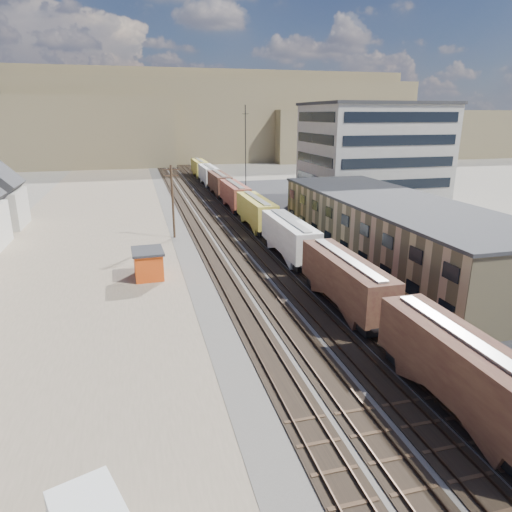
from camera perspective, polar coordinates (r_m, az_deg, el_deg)
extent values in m
plane|color=#6B6356|center=(29.06, 15.84, -17.75)|extent=(300.00, 300.00, 0.00)
cube|color=#4C4742|center=(73.20, -4.02, 4.31)|extent=(18.00, 200.00, 0.06)
cube|color=#776751|center=(62.70, -20.47, 1.02)|extent=(24.00, 180.00, 0.03)
cube|color=#232326|center=(67.37, 17.26, 2.42)|extent=(26.00, 120.00, 0.04)
cube|color=black|center=(72.45, -7.92, 4.11)|extent=(2.60, 200.00, 0.08)
cube|color=#38281E|center=(72.35, -8.49, 4.17)|extent=(0.08, 200.00, 0.16)
cube|color=#38281E|center=(72.51, -7.36, 4.24)|extent=(0.08, 200.00, 0.16)
cube|color=black|center=(72.85, -5.57, 4.27)|extent=(2.60, 200.00, 0.08)
cube|color=#38281E|center=(72.72, -6.13, 4.32)|extent=(0.08, 200.00, 0.16)
cube|color=#38281E|center=(72.93, -5.02, 4.40)|extent=(0.08, 200.00, 0.16)
cube|color=black|center=(73.36, -3.25, 4.41)|extent=(2.60, 200.00, 0.08)
cube|color=#38281E|center=(73.20, -3.81, 4.47)|extent=(0.08, 200.00, 0.16)
cube|color=#38281E|center=(73.48, -2.70, 4.54)|extent=(0.08, 200.00, 0.16)
cube|color=black|center=(73.95, -1.12, 4.54)|extent=(2.60, 200.00, 0.08)
cube|color=#38281E|center=(73.77, -1.66, 4.60)|extent=(0.08, 200.00, 0.16)
cube|color=#38281E|center=(74.09, -0.58, 4.66)|extent=(0.08, 200.00, 0.16)
cube|color=black|center=(33.06, 18.59, -11.91)|extent=(2.20, 2.20, 0.90)
cube|color=#43221C|center=(28.55, 24.60, -12.59)|extent=(3.00, 13.34, 3.40)
cube|color=#B7B7B2|center=(27.76, 25.06, -9.38)|extent=(0.90, 12.32, 0.16)
cube|color=black|center=(36.86, 14.34, -8.38)|extent=(2.20, 2.20, 0.90)
cube|color=black|center=(45.24, 8.22, -3.12)|extent=(2.20, 2.20, 0.90)
cube|color=#43221C|center=(40.18, 11.13, -2.66)|extent=(3.00, 13.34, 3.40)
cube|color=#B7B7B2|center=(39.62, 11.28, -0.24)|extent=(0.90, 12.32, 0.16)
cube|color=black|center=(49.65, 5.99, -1.17)|extent=(2.20, 2.20, 0.90)
cube|color=black|center=(58.84, 2.54, 1.85)|extent=(2.20, 2.20, 0.90)
cube|color=beige|center=(53.62, 4.17, 2.66)|extent=(3.00, 13.34, 3.40)
cube|color=#B7B7B2|center=(53.20, 4.21, 4.52)|extent=(0.90, 12.33, 0.16)
cube|color=black|center=(63.52, 1.20, 3.02)|extent=(2.20, 2.20, 0.90)
cube|color=black|center=(73.07, -0.98, 4.91)|extent=(2.20, 2.20, 0.90)
cube|color=gold|center=(67.81, 0.04, 5.80)|extent=(3.00, 13.34, 3.40)
cube|color=#B7B7B2|center=(67.48, 0.04, 7.28)|extent=(0.90, 12.33, 0.16)
cube|color=black|center=(77.88, -1.87, 5.67)|extent=(2.20, 2.20, 0.90)
cube|color=black|center=(87.63, -3.36, 6.96)|extent=(2.20, 2.20, 0.90)
cube|color=brown|center=(82.36, -2.68, 7.82)|extent=(3.00, 13.34, 3.40)
cube|color=#B7B7B2|center=(82.09, -2.69, 9.05)|extent=(0.90, 12.32, 0.16)
cube|color=black|center=(92.51, -3.99, 7.49)|extent=(2.20, 2.20, 0.90)
cube|color=black|center=(102.37, -5.07, 8.41)|extent=(2.20, 2.20, 0.90)
cube|color=#43221C|center=(97.11, -4.58, 9.22)|extent=(3.00, 13.34, 3.40)
cube|color=#B7B7B2|center=(96.88, -4.61, 10.27)|extent=(0.90, 12.32, 0.16)
cube|color=black|center=(107.30, -5.53, 8.80)|extent=(2.20, 2.20, 0.90)
cube|color=black|center=(117.23, -6.36, 9.49)|extent=(2.20, 2.20, 0.90)
cube|color=beige|center=(111.98, -6.00, 10.25)|extent=(3.00, 13.34, 3.40)
cube|color=#B7B7B2|center=(111.78, -6.03, 11.15)|extent=(0.90, 12.32, 0.16)
cube|color=black|center=(122.19, -6.71, 9.79)|extent=(2.20, 2.20, 0.90)
cube|color=black|center=(132.17, -7.36, 10.32)|extent=(2.20, 2.20, 0.90)
cube|color=gold|center=(126.93, -7.08, 11.03)|extent=(3.00, 13.34, 3.40)
cube|color=#B7B7B2|center=(126.76, -7.11, 11.83)|extent=(0.90, 12.32, 0.16)
cube|color=tan|center=(54.70, 16.73, 2.91)|extent=(12.00, 40.00, 7.00)
cube|color=#2D2D30|center=(53.96, 17.06, 6.61)|extent=(12.40, 40.40, 0.30)
cube|color=black|center=(52.19, 10.91, 1.19)|extent=(0.12, 36.00, 1.20)
cube|color=black|center=(51.46, 11.10, 4.40)|extent=(0.12, 36.00, 1.20)
cube|color=#9E998E|center=(85.96, 14.24, 11.82)|extent=(22.00, 18.00, 18.00)
cube|color=#2D2D30|center=(85.66, 14.72, 17.95)|extent=(22.60, 18.60, 0.50)
cube|color=black|center=(81.26, 7.23, 11.92)|extent=(0.12, 16.00, 16.00)
cube|color=black|center=(78.17, 17.44, 11.07)|extent=(20.00, 0.12, 16.00)
cylinder|color=#382619|center=(63.34, -10.36, 6.64)|extent=(0.32, 0.32, 10.00)
cube|color=#382619|center=(62.70, -10.58, 10.59)|extent=(2.20, 0.14, 0.14)
cube|color=#382619|center=(62.79, -10.54, 9.86)|extent=(1.90, 0.14, 0.14)
cylinder|color=black|center=(62.73, -10.03, 10.76)|extent=(0.08, 0.08, 0.22)
cylinder|color=black|center=(82.71, -1.31, 12.14)|extent=(0.16, 0.16, 18.00)
cube|color=black|center=(82.38, -1.35, 17.34)|extent=(1.20, 0.08, 0.08)
cube|color=brown|center=(183.17, -4.46, 16.46)|extent=(140.00, 45.00, 28.00)
cube|color=brown|center=(199.07, 17.07, 14.40)|extent=(110.00, 38.00, 18.00)
cube|color=brown|center=(200.17, -14.41, 16.63)|extent=(200.00, 60.00, 32.00)
cube|color=#DC4B14|center=(48.83, -13.31, -1.07)|extent=(2.95, 3.85, 2.80)
cube|color=#2D2D30|center=(48.39, -13.43, 0.61)|extent=(3.34, 4.24, 0.23)
cube|color=black|center=(48.90, -11.63, -0.82)|extent=(0.13, 0.94, 0.93)
imported|color=navy|center=(74.12, 15.85, 4.39)|extent=(4.08, 5.58, 1.41)
imported|color=white|center=(91.15, 13.16, 6.88)|extent=(1.88, 4.05, 1.34)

